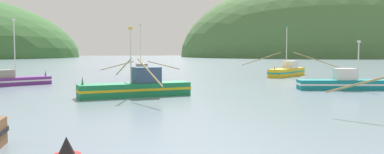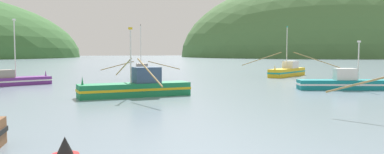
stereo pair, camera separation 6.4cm
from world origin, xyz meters
name	(u,v)px [view 1 (the left image)]	position (x,y,z in m)	size (l,w,h in m)	color
hill_far_left	(324,57)	(124.53, 227.18, 0.00)	(189.28, 151.43, 100.54)	#47703D
fishing_boat_green	(137,87)	(-7.28, 25.15, 0.80)	(9.98, 14.10, 5.99)	#197A47
fishing_boat_teal	(352,83)	(14.62, 27.01, 0.64)	(11.28, 4.19, 5.00)	#147F84
fishing_boat_blue	(141,74)	(-5.68, 46.40, 0.70)	(11.23, 8.34, 7.68)	#19479E
fishing_boat_yellow	(287,71)	(16.93, 47.52, 0.82)	(10.88, 11.82, 7.71)	gold
fishing_boat_purple	(11,80)	(-20.92, 38.57, 0.61)	(8.35, 6.10, 7.61)	#6B2D84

